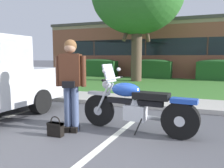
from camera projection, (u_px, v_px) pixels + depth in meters
name	position (u px, v px, depth m)	size (l,w,h in m)	color
ground_plane	(106.00, 152.00, 3.36)	(140.00, 140.00, 0.00)	#4C4C51
curb_strip	(150.00, 107.00, 6.13)	(60.00, 0.20, 0.12)	#B7B2A8
concrete_walk	(156.00, 102.00, 6.91)	(60.00, 1.50, 0.08)	#B7B2A8
grass_lawn	(174.00, 86.00, 10.82)	(60.00, 6.99, 0.06)	#3D752D
stall_stripe_1	(103.00, 145.00, 3.59)	(0.12, 4.40, 0.01)	silver
motorcycle	(141.00, 106.00, 4.18)	(2.24, 0.82, 1.26)	black
rider_person	(71.00, 79.00, 4.18)	(0.56, 0.36, 1.70)	black
handbag	(55.00, 128.00, 4.01)	(0.28, 0.13, 0.36)	black
hedge_left	(97.00, 67.00, 15.92)	(2.86, 0.90, 1.24)	#235623
hedge_center_left	(152.00, 69.00, 14.49)	(2.47, 0.90, 1.24)	#235623
hedge_center_right	(218.00, 70.00, 13.07)	(2.41, 0.90, 1.24)	#235623
brick_building	(207.00, 50.00, 19.12)	(22.97, 11.42, 3.91)	#93513D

